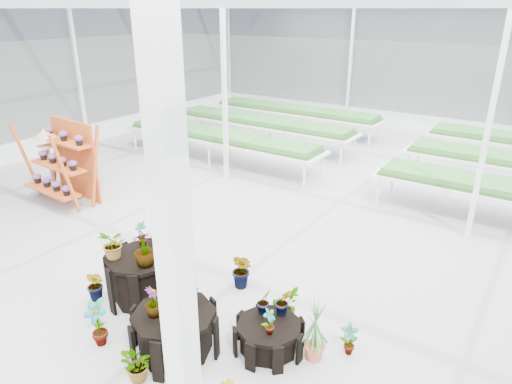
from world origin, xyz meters
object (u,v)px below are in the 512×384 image
Objects in this scene: bird_table at (50,161)px; plinth_mid at (175,332)px; shelf_rack at (60,163)px; plinth_tall at (144,277)px; plinth_low at (269,337)px.

plinth_mid is at bearing -16.17° from bird_table.
plinth_tall is at bearing -16.85° from shelf_rack.
bird_table is at bearing 170.77° from shelf_rack.
plinth_tall reaches higher than plinth_mid.
plinth_mid is 1.25× the size of plinth_low.
plinth_low is at bearing 34.99° from plinth_mid.
bird_table is at bearing 158.93° from plinth_mid.
plinth_tall is 1.34m from plinth_mid.
plinth_mid reaches higher than plinth_low.
plinth_mid is at bearing -18.14° from shelf_rack.
bird_table reaches higher than plinth_low.
plinth_tall is 0.99× the size of plinth_mid.
shelf_rack is at bearing 159.35° from plinth_tall.
bird_table reaches higher than plinth_tall.
plinth_low is 6.88m from shelf_rack.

